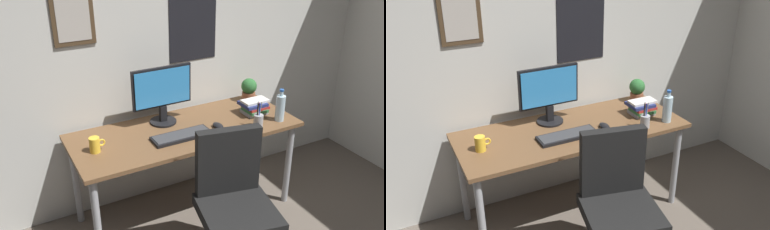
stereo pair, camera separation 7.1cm
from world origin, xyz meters
The scene contains 11 objects.
wall_back centered at (0.00, 2.15, 1.30)m, with size 4.40×0.10×2.60m.
desk centered at (0.21, 1.74, 0.65)m, with size 1.68×0.66×0.73m.
office_chair centered at (0.22, 1.10, 0.53)m, with size 0.58×0.58×0.95m.
monitor centered at (0.11, 1.91, 0.97)m, with size 0.46×0.20×0.43m.
keyboard centered at (0.12, 1.63, 0.75)m, with size 0.43×0.15×0.03m.
computer_mouse centered at (0.42, 1.63, 0.75)m, with size 0.06×0.11×0.04m.
water_bottle centered at (0.90, 1.53, 0.84)m, with size 0.07×0.07×0.25m.
coffee_mug_near centered at (-0.47, 1.72, 0.79)m, with size 0.11×0.07×0.10m.
potted_plant centered at (0.91, 1.95, 0.84)m, with size 0.13×0.13×0.19m.
pen_cup centered at (0.69, 1.51, 0.79)m, with size 0.07×0.07×0.20m.
book_stack_left centered at (0.80, 1.72, 0.79)m, with size 0.21×0.18×0.11m.
Camera 1 is at (-1.04, -0.69, 2.12)m, focal length 39.26 mm.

